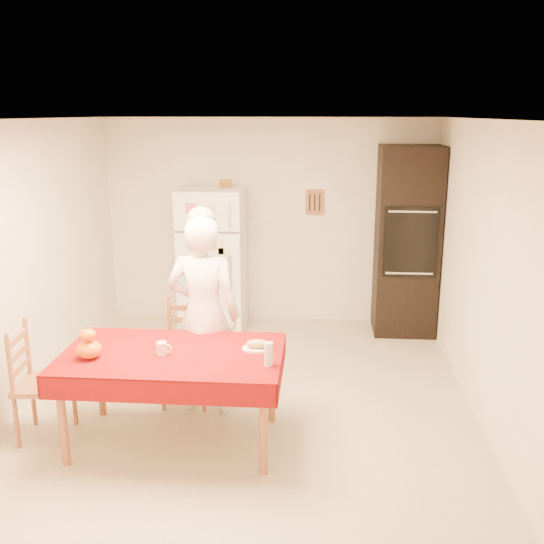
# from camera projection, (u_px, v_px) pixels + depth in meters

# --- Properties ---
(floor) EXTENTS (4.50, 4.50, 0.00)m
(floor) POSITION_uv_depth(u_px,v_px,m) (249.00, 398.00, 5.59)
(floor) COLOR tan
(floor) RESTS_ON ground
(room_shell) EXTENTS (4.02, 4.52, 2.51)m
(room_shell) POSITION_uv_depth(u_px,v_px,m) (248.00, 225.00, 5.18)
(room_shell) COLOR #EAE4C5
(room_shell) RESTS_ON ground
(refrigerator) EXTENTS (0.75, 0.74, 1.70)m
(refrigerator) POSITION_uv_depth(u_px,v_px,m) (213.00, 260.00, 7.23)
(refrigerator) COLOR white
(refrigerator) RESTS_ON floor
(oven_cabinet) EXTENTS (0.70, 0.62, 2.20)m
(oven_cabinet) POSITION_uv_depth(u_px,v_px,m) (407.00, 241.00, 7.04)
(oven_cabinet) COLOR black
(oven_cabinet) RESTS_ON floor
(dining_table) EXTENTS (1.70, 1.00, 0.76)m
(dining_table) POSITION_uv_depth(u_px,v_px,m) (173.00, 361.00, 4.68)
(dining_table) COLOR brown
(dining_table) RESTS_ON floor
(chair_far) EXTENTS (0.43, 0.41, 0.95)m
(chair_far) POSITION_uv_depth(u_px,v_px,m) (187.00, 347.00, 5.46)
(chair_far) COLOR brown
(chair_far) RESTS_ON floor
(chair_left) EXTENTS (0.44, 0.46, 0.95)m
(chair_left) POSITION_uv_depth(u_px,v_px,m) (35.00, 378.00, 4.81)
(chair_left) COLOR brown
(chair_left) RESTS_ON floor
(seated_woman) EXTENTS (0.68, 0.49, 1.75)m
(seated_woman) POSITION_uv_depth(u_px,v_px,m) (204.00, 315.00, 5.19)
(seated_woman) COLOR silver
(seated_woman) RESTS_ON floor
(coffee_mug) EXTENTS (0.08, 0.08, 0.10)m
(coffee_mug) POSITION_uv_depth(u_px,v_px,m) (162.00, 348.00, 4.61)
(coffee_mug) COLOR silver
(coffee_mug) RESTS_ON dining_table
(pumpkin_lower) EXTENTS (0.19, 0.19, 0.14)m
(pumpkin_lower) POSITION_uv_depth(u_px,v_px,m) (89.00, 349.00, 4.54)
(pumpkin_lower) COLOR #DC5705
(pumpkin_lower) RESTS_ON dining_table
(pumpkin_upper) EXTENTS (0.12, 0.12, 0.09)m
(pumpkin_upper) POSITION_uv_depth(u_px,v_px,m) (88.00, 335.00, 4.51)
(pumpkin_upper) COLOR red
(pumpkin_upper) RESTS_ON pumpkin_lower
(wine_glass) EXTENTS (0.07, 0.07, 0.18)m
(wine_glass) POSITION_uv_depth(u_px,v_px,m) (269.00, 354.00, 4.40)
(wine_glass) COLOR silver
(wine_glass) RESTS_ON dining_table
(bread_plate) EXTENTS (0.24, 0.24, 0.02)m
(bread_plate) POSITION_uv_depth(u_px,v_px,m) (258.00, 349.00, 4.71)
(bread_plate) COLOR white
(bread_plate) RESTS_ON dining_table
(bread_loaf) EXTENTS (0.18, 0.10, 0.06)m
(bread_loaf) POSITION_uv_depth(u_px,v_px,m) (257.00, 344.00, 4.70)
(bread_loaf) COLOR #967B4A
(bread_loaf) RESTS_ON bread_plate
(spice_jar_left) EXTENTS (0.05, 0.05, 0.10)m
(spice_jar_left) POSITION_uv_depth(u_px,v_px,m) (221.00, 184.00, 7.04)
(spice_jar_left) COLOR #92531A
(spice_jar_left) RESTS_ON refrigerator
(spice_jar_mid) EXTENTS (0.05, 0.05, 0.10)m
(spice_jar_mid) POSITION_uv_depth(u_px,v_px,m) (226.00, 184.00, 7.04)
(spice_jar_mid) COLOR #925F1A
(spice_jar_mid) RESTS_ON refrigerator
(spice_jar_right) EXTENTS (0.05, 0.05, 0.10)m
(spice_jar_right) POSITION_uv_depth(u_px,v_px,m) (230.00, 184.00, 7.04)
(spice_jar_right) COLOR #91541A
(spice_jar_right) RESTS_ON refrigerator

